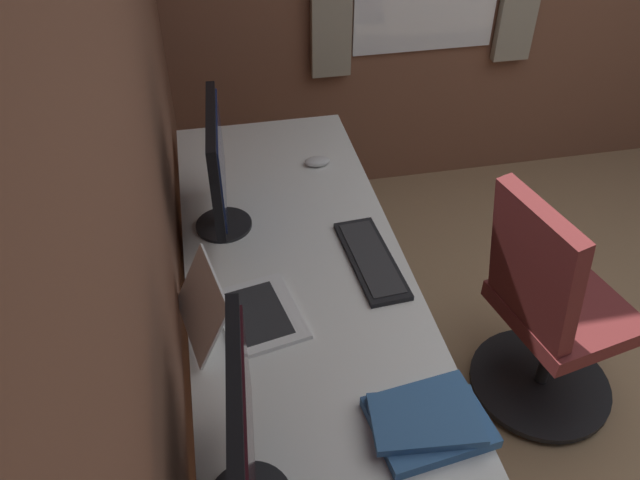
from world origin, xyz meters
name	(u,v)px	position (x,y,z in m)	size (l,w,h in m)	color
wall_back	(122,248)	(0.00, 1.95, 1.30)	(4.57, 0.10, 2.60)	brown
desk	(305,309)	(0.36, 1.51, 0.67)	(2.27, 0.73, 0.73)	white
drawer_pedestal	(278,281)	(0.85, 1.54, 0.35)	(0.40, 0.51, 0.69)	white
monitor_primary	(217,166)	(0.77, 1.73, 0.99)	(0.47, 0.20, 0.45)	black
monitor_secondary	(243,440)	(-0.28, 1.76, 0.98)	(0.48, 0.20, 0.44)	black
laptop_leftmost	(237,311)	(0.29, 1.73, 0.78)	(0.35, 0.39, 0.21)	white
keyboard_main	(371,259)	(0.47, 1.27, 0.74)	(0.43, 0.17, 0.02)	black
mouse_main	(317,161)	(1.09, 1.33, 0.75)	(0.06, 0.10, 0.03)	silver
book_stack_near	(428,421)	(-0.17, 1.29, 0.76)	(0.27, 0.32, 0.06)	#38669E
office_chair	(548,317)	(0.35, 0.62, 0.46)	(0.56, 0.59, 0.97)	maroon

